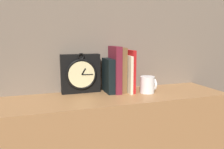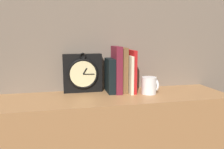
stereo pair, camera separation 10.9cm
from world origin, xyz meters
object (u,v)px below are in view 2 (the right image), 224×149
Objects in this scene: book_slot2_brown at (123,70)px; mug at (150,85)px; clock at (83,73)px; book_slot0_black at (110,76)px; book_slot1_maroon at (117,70)px; book_slot3_cream at (128,74)px; book_slot4_red at (131,71)px.

book_slot2_brown is 2.71× the size of mug.
book_slot0_black is at bearing -13.96° from clock.
clock is 0.89× the size of book_slot2_brown.
mug is at bearing -24.01° from book_slot1_maroon.
book_slot1_maroon is 1.24× the size of book_slot3_cream.
book_slot2_brown reaches higher than mug.
clock is 0.87× the size of book_slot1_maroon.
book_slot1_maroon reaches higher than book_slot0_black.
book_slot4_red is at bearing 16.12° from book_slot3_cream.
book_slot0_black is 0.92× the size of book_slot3_cream.
clock is 1.08× the size of book_slot3_cream.
book_slot1_maroon is (0.04, -0.01, 0.03)m from book_slot0_black.
book_slot2_brown reaches higher than book_slot0_black.
book_slot3_cream is (0.06, -0.01, -0.02)m from book_slot1_maroon.
book_slot1_maroon is at bearing -165.90° from book_slot2_brown.
book_slot3_cream is (0.03, -0.02, -0.02)m from book_slot2_brown.
book_slot2_brown is (0.22, -0.03, 0.02)m from clock.
book_slot3_cream is (0.10, -0.01, 0.01)m from book_slot0_black.
book_slot0_black is 0.76× the size of book_slot2_brown.
book_slot1_maroon is 2.78× the size of mug.
book_slot1_maroon reaches higher than clock.
clock is 0.19m from book_slot1_maroon.
book_slot1_maroon is at bearing 177.95° from book_slot4_red.
book_slot3_cream is at bearing -7.31° from book_slot1_maroon.
book_slot4_red is at bearing 139.19° from mug.
mug is (0.08, -0.07, -0.07)m from book_slot4_red.
mug is (0.34, -0.11, -0.06)m from clock.
book_slot1_maroon is 0.07m from book_slot3_cream.
clock is 1.18× the size of book_slot0_black.
book_slot1_maroon is 1.03× the size of book_slot2_brown.
clock reaches higher than book_slot3_cream.
book_slot2_brown is at bearing 2.87° from book_slot0_black.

